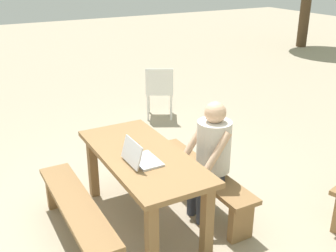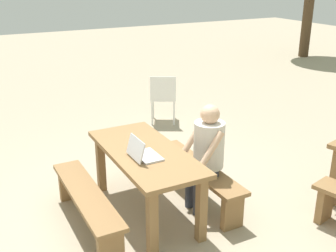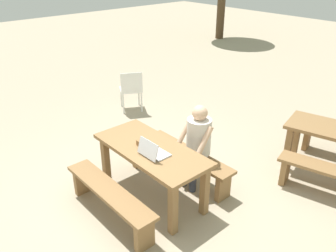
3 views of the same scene
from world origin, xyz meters
name	(u,v)px [view 1 (image 1 of 3)]	position (x,y,z in m)	size (l,w,h in m)	color
ground_plane	(144,221)	(0.00, 0.00, 0.00)	(30.00, 30.00, 0.00)	tan
picnic_table_front	(143,166)	(0.00, 0.00, 0.63)	(1.64, 0.73, 0.76)	olive
bench_near	(77,212)	(0.00, -0.67, 0.32)	(1.58, 0.30, 0.43)	olive
bench_far	(201,177)	(0.00, 0.67, 0.32)	(1.58, 0.30, 0.43)	olive
laptop	(140,157)	(0.16, -0.09, 0.81)	(0.34, 0.28, 0.23)	silver
small_pouch	(132,146)	(-0.13, -0.05, 0.79)	(0.11, 0.11, 0.07)	olive
person_seated	(211,151)	(0.21, 0.64, 0.72)	(0.45, 0.43, 1.23)	#333847
plastic_chair	(160,91)	(-2.51, 1.50, 0.47)	(0.60, 0.60, 0.87)	white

